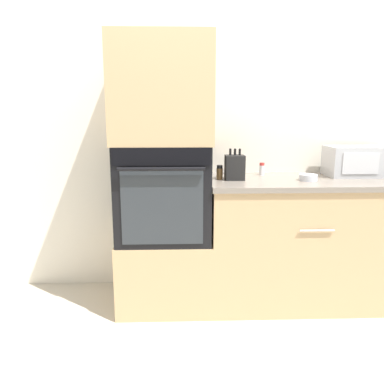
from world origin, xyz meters
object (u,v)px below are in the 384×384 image
(microwave, at_px, (355,161))
(knife_block, at_px, (235,167))
(condiment_jar_near, at_px, (262,169))
(condiment_jar_far, at_px, (228,168))
(wall_oven, at_px, (164,191))
(bowl, at_px, (308,177))
(condiment_jar_mid, at_px, (220,172))

(microwave, distance_m, knife_block, 0.91)
(condiment_jar_near, relative_size, condiment_jar_far, 0.98)
(wall_oven, height_order, condiment_jar_far, wall_oven)
(knife_block, bearing_deg, condiment_jar_near, 39.42)
(knife_block, bearing_deg, bowl, -6.45)
(knife_block, distance_m, condiment_jar_near, 0.30)
(condiment_jar_mid, bearing_deg, bowl, -6.06)
(condiment_jar_mid, xyz_separation_m, condiment_jar_far, (0.09, 0.26, -0.00))
(microwave, xyz_separation_m, knife_block, (-0.90, -0.13, -0.02))
(wall_oven, xyz_separation_m, bowl, (0.98, -0.06, 0.10))
(condiment_jar_near, bearing_deg, microwave, -5.32)
(wall_oven, bearing_deg, microwave, 4.94)
(bowl, height_order, condiment_jar_near, condiment_jar_near)
(wall_oven, xyz_separation_m, condiment_jar_far, (0.48, 0.26, 0.12))
(knife_block, height_order, condiment_jar_near, knife_block)
(knife_block, xyz_separation_m, condiment_jar_mid, (-0.10, 0.01, -0.04))
(condiment_jar_near, bearing_deg, wall_oven, -165.77)
(condiment_jar_near, bearing_deg, knife_block, -140.58)
(wall_oven, bearing_deg, condiment_jar_far, 28.70)
(wall_oven, height_order, microwave, wall_oven)
(condiment_jar_mid, bearing_deg, condiment_jar_near, 28.66)
(condiment_jar_far, bearing_deg, bowl, -32.68)
(knife_block, relative_size, condiment_jar_near, 2.32)
(bowl, height_order, condiment_jar_far, condiment_jar_far)
(microwave, xyz_separation_m, condiment_jar_far, (-0.91, 0.14, -0.06))
(wall_oven, distance_m, bowl, 0.99)
(microwave, height_order, knife_block, microwave)
(microwave, bearing_deg, condiment_jar_far, 171.18)
(microwave, distance_m, condiment_jar_far, 0.92)
(microwave, distance_m, condiment_jar_near, 0.67)
(bowl, bearing_deg, condiment_jar_far, 147.32)
(condiment_jar_near, bearing_deg, condiment_jar_mid, -151.34)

